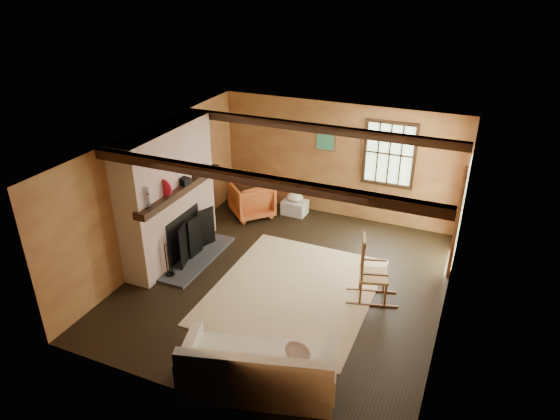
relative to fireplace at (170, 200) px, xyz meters
The scene contains 10 objects.
ground 2.48m from the fireplace, ahead, with size 5.50×5.50×0.00m, color black.
room_envelope 2.52m from the fireplace, ahead, with size 5.02×5.52×2.44m.
fireplace is the anchor object (origin of this frame).
rug 2.67m from the fireplace, ahead, with size 2.50×3.00×0.01m, color #C7B184.
rocking_chair 3.66m from the fireplace, ahead, with size 0.89×0.62×1.12m.
sofa 3.73m from the fireplace, 39.53° to the right, with size 2.06×1.32×0.77m.
firewood_pile 2.62m from the fireplace, 86.17° to the left, with size 0.72×0.13×0.26m.
laundry_basket 2.95m from the fireplace, 59.83° to the left, with size 0.50×0.38×0.30m, color silver.
basket_pillow 2.88m from the fireplace, 59.83° to the left, with size 0.35×0.28×0.18m, color silver.
armchair 2.21m from the fireplace, 73.45° to the left, with size 0.80×0.82×0.74m, color #BF6026.
Camera 1 is at (2.65, -6.47, 4.80)m, focal length 32.00 mm.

